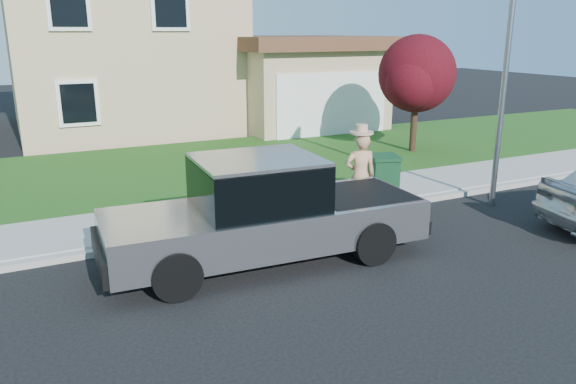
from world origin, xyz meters
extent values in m
plane|color=black|center=(0.00, 0.00, 0.00)|extent=(80.00, 80.00, 0.00)
cube|color=gray|center=(1.00, 2.90, 0.06)|extent=(40.00, 0.20, 0.12)
cube|color=gray|center=(1.00, 4.00, 0.07)|extent=(40.00, 2.00, 0.15)
cube|color=#1B4A15|center=(1.00, 8.50, 0.05)|extent=(40.00, 7.00, 0.10)
cube|color=tan|center=(0.00, 17.00, 3.20)|extent=(8.00, 9.00, 6.40)
cube|color=tan|center=(6.50, 14.00, 1.60)|extent=(5.50, 6.00, 3.20)
cube|color=white|center=(6.50, 10.98, 1.25)|extent=(4.60, 0.12, 2.30)
cube|color=#4C2D1E|center=(6.50, 14.00, 3.40)|extent=(6.20, 6.80, 0.50)
cube|color=white|center=(-2.20, 12.45, 4.60)|extent=(1.30, 0.10, 1.50)
cube|color=white|center=(1.00, 12.45, 4.60)|extent=(1.30, 0.10, 1.50)
cube|color=black|center=(-2.20, 12.45, 1.60)|extent=(1.30, 0.10, 1.50)
cylinder|color=black|center=(-2.31, 0.61, 0.38)|extent=(0.78, 0.32, 0.76)
cylinder|color=black|center=(-2.22, 2.36, 0.38)|extent=(0.78, 0.32, 0.76)
cylinder|color=black|center=(1.07, 0.44, 0.38)|extent=(0.78, 0.32, 0.76)
cylinder|color=black|center=(1.16, 2.19, 0.38)|extent=(0.78, 0.32, 0.76)
cube|color=#A3A5AA|center=(-0.50, 1.40, 0.66)|extent=(5.52, 2.18, 0.69)
cube|color=black|center=(-0.64, 1.41, 1.38)|extent=(2.09, 1.87, 0.81)
cube|color=#A3A5AA|center=(-0.64, 1.41, 1.80)|extent=(2.09, 1.87, 0.08)
cube|color=black|center=(1.31, 1.31, 0.98)|extent=(1.80, 1.71, 0.06)
cube|color=black|center=(-3.24, 1.54, 0.52)|extent=(0.21, 1.81, 0.38)
cube|color=black|center=(2.24, 1.26, 0.48)|extent=(0.21, 1.81, 0.24)
cube|color=black|center=(-1.35, 2.47, 1.29)|extent=(0.12, 0.22, 0.17)
imported|color=tan|center=(2.24, 2.65, 0.91)|extent=(0.77, 0.62, 1.82)
cylinder|color=tan|center=(2.24, 2.65, 1.85)|extent=(0.49, 0.49, 0.05)
cylinder|color=tan|center=(2.24, 2.65, 1.92)|extent=(0.24, 0.24, 0.17)
cylinder|color=black|center=(7.35, 7.30, 0.94)|extent=(0.21, 0.21, 1.68)
sphere|color=#430E15|center=(7.35, 7.30, 2.56)|extent=(2.41, 2.41, 2.41)
sphere|color=#430E15|center=(7.88, 7.61, 2.25)|extent=(1.78, 1.78, 1.78)
sphere|color=#430E15|center=(6.93, 6.99, 2.35)|extent=(1.68, 1.68, 1.68)
cube|color=#0E361C|center=(3.17, 3.10, 0.62)|extent=(0.75, 0.81, 0.95)
cube|color=#0E361C|center=(3.17, 3.10, 1.14)|extent=(0.83, 0.88, 0.08)
cylinder|color=slate|center=(5.44, 2.00, 2.62)|extent=(0.13, 0.13, 5.24)
camera|label=1|loc=(-4.20, -6.94, 3.86)|focal=35.00mm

